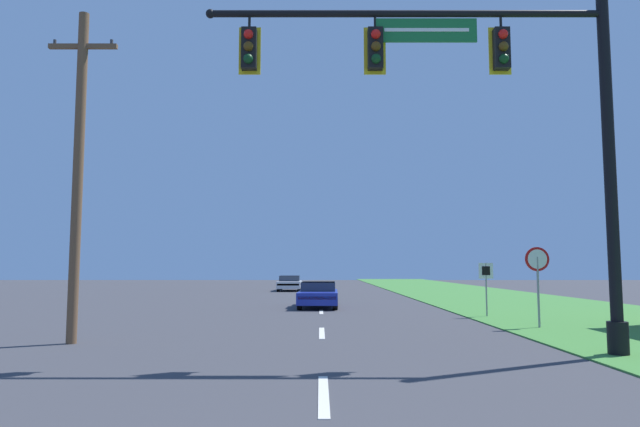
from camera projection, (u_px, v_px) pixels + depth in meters
name	position (u px, v px, depth m)	size (l,w,h in m)	color
grass_verge_right	(504.00, 300.00, 32.50)	(10.00, 110.00, 0.04)	#428438
road_center_line	(320.00, 311.00, 24.51)	(0.16, 34.80, 0.01)	silver
signal_mast	(499.00, 113.00, 12.79)	(9.28, 0.47, 8.52)	black
car_ahead	(317.00, 294.00, 27.17)	(1.94, 4.70, 1.19)	black
far_car	(289.00, 283.00, 45.72)	(1.82, 4.59, 1.19)	black
stop_sign	(536.00, 269.00, 17.93)	(0.76, 0.07, 2.50)	gray
route_sign_post	(485.00, 277.00, 21.91)	(0.55, 0.06, 2.03)	gray
utility_pole_near	(77.00, 168.00, 14.70)	(1.80, 0.26, 8.61)	brown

